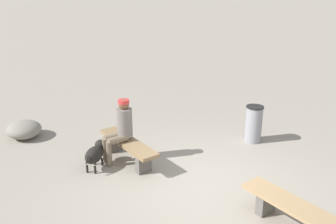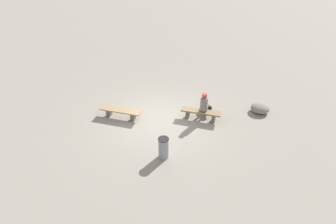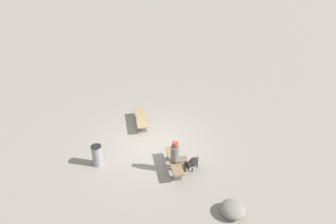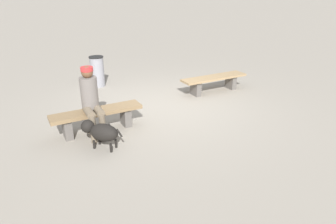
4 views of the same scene
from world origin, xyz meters
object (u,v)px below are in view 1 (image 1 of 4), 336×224
(dog, at_px, (95,153))
(boulder, at_px, (24,129))
(bench_left, at_px, (299,214))
(bench_right, at_px, (128,147))
(trash_bin, at_px, (254,124))
(seated_person, at_px, (121,127))

(dog, xyz_separation_m, boulder, (2.51, 0.12, -0.11))
(bench_left, bearing_deg, dog, 23.00)
(bench_right, bearing_deg, trash_bin, -106.58)
(bench_right, relative_size, dog, 2.41)
(boulder, bearing_deg, bench_right, -165.26)
(bench_right, distance_m, trash_bin, 2.99)
(boulder, bearing_deg, trash_bin, -142.51)
(bench_left, distance_m, dog, 3.93)
(bench_left, bearing_deg, trash_bin, -37.37)
(seated_person, bearing_deg, dog, 88.67)
(seated_person, height_order, trash_bin, seated_person)
(bench_left, height_order, trash_bin, trash_bin)
(bench_left, distance_m, trash_bin, 3.30)
(dog, relative_size, trash_bin, 0.87)
(bench_left, xyz_separation_m, bench_right, (3.58, 0.00, 0.02))
(bench_right, bearing_deg, seated_person, 39.62)
(bench_right, height_order, dog, dog)
(dog, xyz_separation_m, trash_bin, (-1.81, -3.20, 0.12))
(bench_left, bearing_deg, boulder, 20.52)
(seated_person, relative_size, boulder, 1.55)
(seated_person, height_order, boulder, seated_person)
(dog, relative_size, boulder, 0.88)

